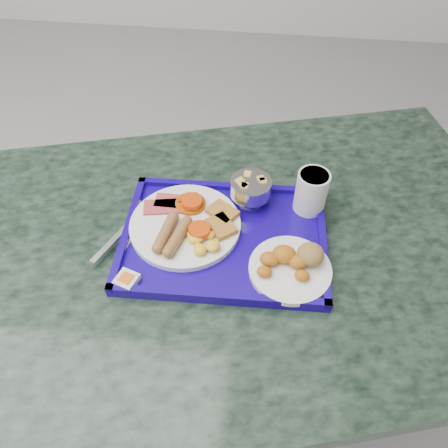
% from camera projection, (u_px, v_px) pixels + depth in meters
% --- Properties ---
extents(table, '(1.36, 1.10, 0.74)m').
position_uv_depth(table, '(244.00, 292.00, 1.05)').
color(table, gray).
rests_on(table, floor).
extents(tray, '(0.43, 0.32, 0.02)m').
position_uv_depth(tray, '(224.00, 239.00, 0.90)').
color(tray, '#14027E').
rests_on(tray, table).
extents(main_plate, '(0.23, 0.23, 0.04)m').
position_uv_depth(main_plate, '(188.00, 225.00, 0.90)').
color(main_plate, white).
rests_on(main_plate, tray).
extents(bread_plate, '(0.16, 0.16, 0.05)m').
position_uv_depth(bread_plate, '(293.00, 264.00, 0.83)').
color(bread_plate, white).
rests_on(bread_plate, tray).
extents(fruit_bowl, '(0.09, 0.09, 0.06)m').
position_uv_depth(fruit_bowl, '(251.00, 188.00, 0.93)').
color(fruit_bowl, '#B1B1B3').
rests_on(fruit_bowl, tray).
extents(juice_cup, '(0.07, 0.07, 0.09)m').
position_uv_depth(juice_cup, '(311.00, 191.00, 0.91)').
color(juice_cup, silver).
rests_on(juice_cup, tray).
extents(spoon, '(0.05, 0.16, 0.01)m').
position_uv_depth(spoon, '(135.00, 213.00, 0.93)').
color(spoon, '#B1B1B3').
rests_on(spoon, tray).
extents(knife, '(0.08, 0.17, 0.00)m').
position_uv_depth(knife, '(121.00, 232.00, 0.90)').
color(knife, '#B1B1B3').
rests_on(knife, tray).
extents(jam_packet, '(0.05, 0.05, 0.02)m').
position_uv_depth(jam_packet, '(127.00, 280.00, 0.81)').
color(jam_packet, silver).
rests_on(jam_packet, tray).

